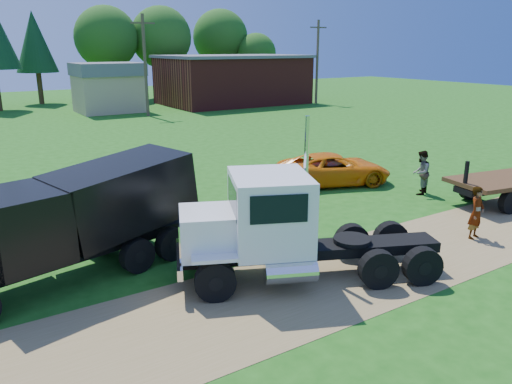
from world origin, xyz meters
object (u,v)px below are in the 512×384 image
spectator_a (477,213)px  orange_pickup (334,169)px  black_dump_truck (79,216)px  white_semi_tractor (273,227)px

spectator_a → orange_pickup: bearing=73.5°
black_dump_truck → spectator_a: size_ratio=4.19×
black_dump_truck → spectator_a: 12.54m
white_semi_tractor → orange_pickup: white_semi_tractor is taller
black_dump_truck → orange_pickup: size_ratio=1.44×
black_dump_truck → orange_pickup: 12.92m
white_semi_tractor → black_dump_truck: white_semi_tractor is taller
black_dump_truck → orange_pickup: (12.38, 3.54, -1.03)m
white_semi_tractor → black_dump_truck: 5.33m
orange_pickup → spectator_a: spectator_a is taller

